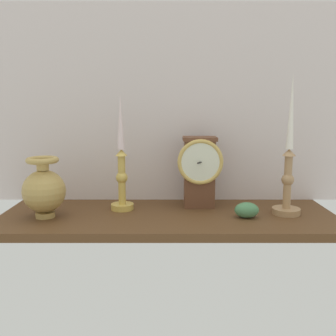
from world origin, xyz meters
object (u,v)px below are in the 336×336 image
at_px(mantel_clock, 200,170).
at_px(candlestick_tall_center, 122,169).
at_px(candlestick_tall_left, 289,171).
at_px(brass_vase_bulbous, 45,189).

xyz_separation_m(mantel_clock, candlestick_tall_center, (-0.24, -0.03, 0.01)).
xyz_separation_m(mantel_clock, candlestick_tall_left, (0.26, -0.08, 0.01)).
relative_size(mantel_clock, candlestick_tall_center, 0.63).
xyz_separation_m(mantel_clock, brass_vase_bulbous, (-0.46, -0.11, -0.04)).
height_order(candlestick_tall_left, brass_vase_bulbous, candlestick_tall_left).
bearing_deg(mantel_clock, candlestick_tall_left, -17.41).
bearing_deg(mantel_clock, candlestick_tall_center, -173.06).
distance_m(mantel_clock, candlestick_tall_left, 0.27).
xyz_separation_m(candlestick_tall_center, brass_vase_bulbous, (-0.21, -0.08, -0.04)).
distance_m(candlestick_tall_left, brass_vase_bulbous, 0.71).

